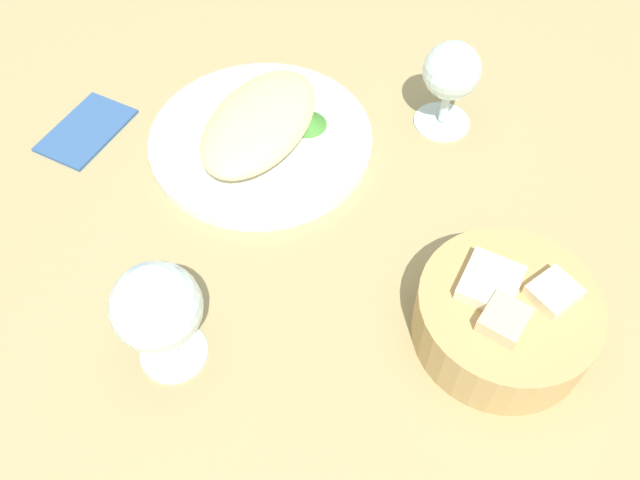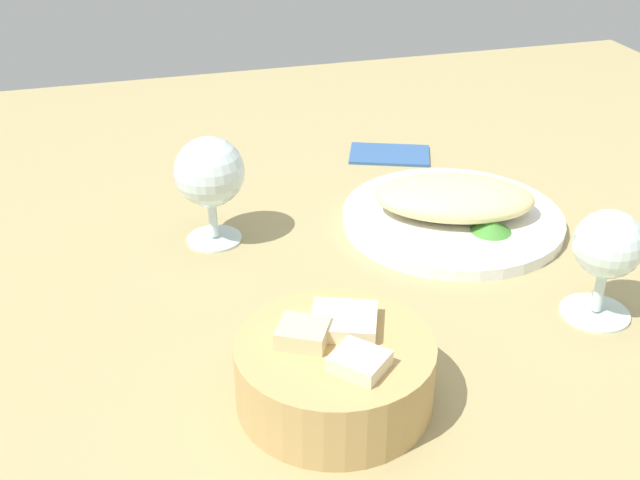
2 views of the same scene
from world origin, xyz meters
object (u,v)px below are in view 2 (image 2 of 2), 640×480
at_px(plate, 452,219).
at_px(wine_glass_near, 210,175).
at_px(bread_basket, 335,369).
at_px(folded_napkin, 390,153).
at_px(wine_glass_far, 607,251).

xyz_separation_m(plate, wine_glass_near, (0.28, -0.04, 0.07)).
xyz_separation_m(bread_basket, folded_napkin, (-0.22, -0.47, -0.03)).
relative_size(plate, folded_napkin, 2.34).
height_order(plate, bread_basket, bread_basket).
xyz_separation_m(plate, wine_glass_far, (-0.06, 0.21, 0.06)).
bearing_deg(wine_glass_far, bread_basket, 10.28).
height_order(plate, wine_glass_far, wine_glass_far).
distance_m(bread_basket, wine_glass_near, 0.31).
bearing_deg(folded_napkin, plate, -68.26).
bearing_deg(plate, folded_napkin, -89.78).
height_order(wine_glass_near, folded_napkin, wine_glass_near).
distance_m(plate, folded_napkin, 0.21).
relative_size(bread_basket, folded_napkin, 1.49).
bearing_deg(plate, wine_glass_far, 105.32).
bearing_deg(wine_glass_near, folded_napkin, -148.01).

